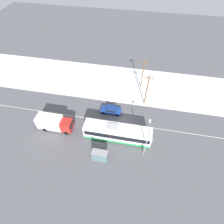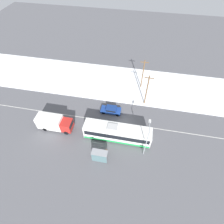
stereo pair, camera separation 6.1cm
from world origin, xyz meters
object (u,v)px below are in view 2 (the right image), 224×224
Objects in this scene: sedan_car at (111,110)px; pedestrian_at_stop at (106,151)px; box_truck at (54,123)px; utility_pole_roadside at (147,90)px; bus_shelter at (99,156)px; utility_pole_snowlot at (143,74)px; streetlamp at (147,138)px; city_bus at (117,133)px.

sedan_car is 9.71m from pedestrian_at_stop.
box_truck is 0.88× the size of utility_pole_roadside.
bus_shelter is (10.03, -5.05, -0.03)m from box_truck.
utility_pole_roadside is at bearing -150.16° from sedan_car.
box_truck is 0.90× the size of utility_pole_snowlot.
streetlamp is at bearing 15.92° from pedestrian_at_stop.
city_bus reaches higher than box_truck.
utility_pole_roadside is at bearing 66.46° from bus_shelter.
streetlamp is (5.05, -1.80, 2.64)m from city_bus.
utility_pole_snowlot is (3.16, 15.17, 2.22)m from city_bus.
utility_pole_snowlot reaches higher than bus_shelter.
city_bus is 1.81× the size of streetlamp.
utility_pole_roadside is at bearing 93.36° from streetlamp.
pedestrian_at_stop is at bearing -112.73° from utility_pole_roadside.
city_bus is 7.25× the size of pedestrian_at_stop.
streetlamp reaches higher than sedan_car.
streetlamp is 17.09m from utility_pole_snowlot.
sedan_car is at bearing 31.47° from box_truck.
sedan_car is at bearing 111.15° from city_bus.
bus_shelter is (0.21, -11.06, 0.92)m from sedan_car.
pedestrian_at_stop is (-1.29, -3.61, -0.64)m from city_bus.
box_truck is 0.99× the size of streetlamp.
sedan_car is 11.11m from utility_pole_snowlot.
city_bus reaches higher than bus_shelter.
streetlamp reaches higher than pedestrian_at_stop.
bus_shelter is at bearing -104.68° from utility_pole_snowlot.
box_truck is 11.48m from pedestrian_at_stop.
city_bus is 5.46m from bus_shelter.
pedestrian_at_stop is at bearing 59.30° from bus_shelter.
streetlamp reaches higher than city_bus.
bus_shelter reaches higher than pedestrian_at_stop.
city_bus is at bearing 111.15° from sedan_car.
streetlamp is at bearing -6.07° from box_truck.
streetlamp is at bearing 133.28° from sedan_car.
utility_pole_roadside is (5.65, 13.49, 2.93)m from pedestrian_at_stop.
bus_shelter reaches higher than sedan_car.
utility_pole_snowlot is (4.45, 18.78, 2.86)m from pedestrian_at_stop.
pedestrian_at_stop is 0.25× the size of streetlamp.
utility_pole_snowlot is (-1.20, 5.29, -0.07)m from utility_pole_roadside.
streetlamp is at bearing 24.18° from bus_shelter.
bus_shelter is 0.36× the size of utility_pole_snowlot.
sedan_car is at bearing 91.06° from bus_shelter.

